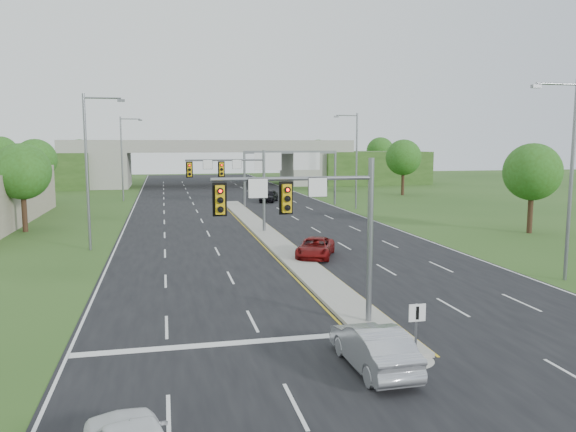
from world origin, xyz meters
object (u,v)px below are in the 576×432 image
at_px(car_far_a, 315,248).
at_px(signal_mast_near, 318,215).
at_px(car_silver, 373,347).
at_px(overpass, 210,166).
at_px(signal_mast_far, 237,178).
at_px(keep_right_sign, 417,324).
at_px(sign_gantry, 289,163).
at_px(car_far_c, 269,196).

bearing_deg(car_far_a, signal_mast_near, -81.63).
distance_m(signal_mast_near, car_silver, 5.92).
bearing_deg(overpass, car_silver, -91.02).
height_order(signal_mast_far, car_silver, signal_mast_far).
bearing_deg(car_far_a, overpass, 114.66).
relative_size(keep_right_sign, sign_gantry, 0.19).
distance_m(keep_right_sign, sign_gantry, 50.04).
bearing_deg(keep_right_sign, car_far_a, 85.37).
xyz_separation_m(signal_mast_near, overpass, (2.26, 80.07, -1.17)).
height_order(signal_mast_near, car_silver, signal_mast_near).
bearing_deg(overpass, keep_right_sign, -90.00).
xyz_separation_m(overpass, car_silver, (-1.50, -84.42, -2.77)).
bearing_deg(car_silver, car_far_a, -101.15).
relative_size(signal_mast_far, car_far_c, 1.53).
xyz_separation_m(signal_mast_near, car_far_a, (3.76, 14.05, -4.05)).
bearing_deg(overpass, car_far_a, -88.70).
bearing_deg(car_silver, car_far_c, -98.76).
bearing_deg(car_far_c, overpass, 122.63).
bearing_deg(car_far_c, signal_mast_near, -75.15).
relative_size(sign_gantry, car_far_c, 2.53).
distance_m(overpass, car_far_c, 30.80).
relative_size(keep_right_sign, car_far_a, 0.47).
height_order(signal_mast_far, car_far_a, signal_mast_far).
bearing_deg(car_far_a, car_silver, -75.90).
distance_m(sign_gantry, overpass, 35.75).
bearing_deg(signal_mast_near, car_far_a, 75.01).
bearing_deg(sign_gantry, signal_mast_far, -114.11).
relative_size(overpass, car_far_c, 17.47).
xyz_separation_m(sign_gantry, car_far_a, (-5.18, -30.94, -4.57)).
relative_size(signal_mast_near, car_silver, 1.52).
bearing_deg(sign_gantry, car_far_a, -99.51).
distance_m(signal_mast_far, keep_right_sign, 29.71).
height_order(signal_mast_far, keep_right_sign, signal_mast_far).
height_order(signal_mast_near, sign_gantry, signal_mast_near).
bearing_deg(signal_mast_far, keep_right_sign, -85.61).
relative_size(overpass, car_far_a, 17.00).
relative_size(sign_gantry, overpass, 0.14).
relative_size(signal_mast_far, car_silver, 1.52).
bearing_deg(signal_mast_near, car_silver, -80.03).
distance_m(signal_mast_near, car_far_a, 15.10).
distance_m(signal_mast_near, sign_gantry, 45.88).
height_order(overpass, car_silver, overpass).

